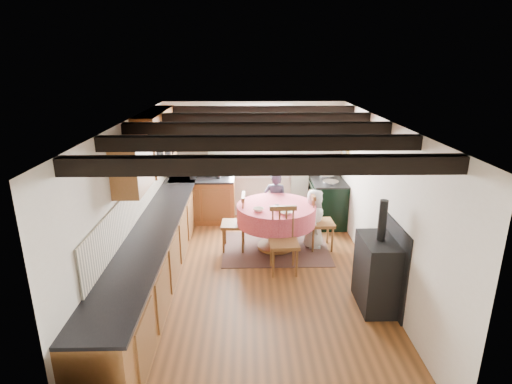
{
  "coord_description": "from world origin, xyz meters",
  "views": [
    {
      "loc": [
        -0.14,
        -5.54,
        3.21
      ],
      "look_at": [
        0.0,
        0.8,
        1.15
      ],
      "focal_mm": 28.94,
      "sensor_mm": 36.0,
      "label": 1
    }
  ],
  "objects_px": {
    "dining_table": "(276,227)",
    "child_right": "(314,219)",
    "child_far": "(275,203)",
    "aga_range": "(327,201)",
    "chair_left": "(233,222)",
    "cast_iron_stove": "(379,255)",
    "chair_near": "(284,241)",
    "cup": "(277,208)",
    "chair_right": "(321,221)"
  },
  "relations": [
    {
      "from": "dining_table",
      "to": "child_right",
      "type": "bearing_deg",
      "value": 6.64
    },
    {
      "from": "child_far",
      "to": "aga_range",
      "type": "bearing_deg",
      "value": -147.67
    },
    {
      "from": "chair_left",
      "to": "cast_iron_stove",
      "type": "relative_size",
      "value": 0.67
    },
    {
      "from": "cast_iron_stove",
      "to": "child_far",
      "type": "relative_size",
      "value": 1.26
    },
    {
      "from": "dining_table",
      "to": "chair_near",
      "type": "bearing_deg",
      "value": -85.41
    },
    {
      "from": "aga_range",
      "to": "child_right",
      "type": "bearing_deg",
      "value": -111.76
    },
    {
      "from": "aga_range",
      "to": "child_right",
      "type": "distance_m",
      "value": 1.19
    },
    {
      "from": "chair_near",
      "to": "cup",
      "type": "height_order",
      "value": "chair_near"
    },
    {
      "from": "dining_table",
      "to": "aga_range",
      "type": "relative_size",
      "value": 1.35
    },
    {
      "from": "chair_right",
      "to": "aga_range",
      "type": "xyz_separation_m",
      "value": [
        0.32,
        1.16,
        -0.05
      ]
    },
    {
      "from": "chair_near",
      "to": "chair_left",
      "type": "relative_size",
      "value": 1.03
    },
    {
      "from": "chair_near",
      "to": "child_right",
      "type": "relative_size",
      "value": 0.98
    },
    {
      "from": "chair_near",
      "to": "aga_range",
      "type": "relative_size",
      "value": 1.04
    },
    {
      "from": "aga_range",
      "to": "child_far",
      "type": "relative_size",
      "value": 0.84
    },
    {
      "from": "chair_near",
      "to": "child_far",
      "type": "distance_m",
      "value": 1.57
    },
    {
      "from": "chair_near",
      "to": "child_far",
      "type": "relative_size",
      "value": 0.87
    },
    {
      "from": "dining_table",
      "to": "chair_right",
      "type": "distance_m",
      "value": 0.8
    },
    {
      "from": "cast_iron_stove",
      "to": "child_right",
      "type": "relative_size",
      "value": 1.43
    },
    {
      "from": "chair_right",
      "to": "child_far",
      "type": "distance_m",
      "value": 1.05
    },
    {
      "from": "cast_iron_stove",
      "to": "aga_range",
      "type": "bearing_deg",
      "value": 92.12
    },
    {
      "from": "dining_table",
      "to": "chair_near",
      "type": "relative_size",
      "value": 1.3
    },
    {
      "from": "chair_left",
      "to": "aga_range",
      "type": "xyz_separation_m",
      "value": [
        1.85,
        1.17,
        -0.04
      ]
    },
    {
      "from": "chair_left",
      "to": "cast_iron_stove",
      "type": "bearing_deg",
      "value": 49.33
    },
    {
      "from": "child_right",
      "to": "cup",
      "type": "relative_size",
      "value": 10.14
    },
    {
      "from": "chair_left",
      "to": "child_right",
      "type": "height_order",
      "value": "child_right"
    },
    {
      "from": "dining_table",
      "to": "cast_iron_stove",
      "type": "xyz_separation_m",
      "value": [
        1.23,
        -1.78,
        0.35
      ]
    },
    {
      "from": "aga_range",
      "to": "dining_table",
      "type": "bearing_deg",
      "value": -133.31
    },
    {
      "from": "chair_near",
      "to": "chair_left",
      "type": "distance_m",
      "value": 1.16
    },
    {
      "from": "chair_left",
      "to": "cup",
      "type": "xyz_separation_m",
      "value": [
        0.73,
        -0.28,
        0.36
      ]
    },
    {
      "from": "chair_near",
      "to": "cup",
      "type": "xyz_separation_m",
      "value": [
        -0.08,
        0.55,
        0.35
      ]
    },
    {
      "from": "child_right",
      "to": "chair_left",
      "type": "bearing_deg",
      "value": 102.24
    },
    {
      "from": "chair_near",
      "to": "chair_right",
      "type": "xyz_separation_m",
      "value": [
        0.73,
        0.85,
        -0.01
      ]
    },
    {
      "from": "dining_table",
      "to": "child_right",
      "type": "xyz_separation_m",
      "value": [
        0.67,
        0.08,
        0.12
      ]
    },
    {
      "from": "dining_table",
      "to": "chair_left",
      "type": "relative_size",
      "value": 1.34
    },
    {
      "from": "dining_table",
      "to": "chair_right",
      "type": "relative_size",
      "value": 1.32
    },
    {
      "from": "child_far",
      "to": "chair_near",
      "type": "bearing_deg",
      "value": 100.98
    },
    {
      "from": "chair_right",
      "to": "chair_left",
      "type": "bearing_deg",
      "value": 88.61
    },
    {
      "from": "dining_table",
      "to": "chair_near",
      "type": "distance_m",
      "value": 0.84
    },
    {
      "from": "chair_near",
      "to": "cast_iron_stove",
      "type": "distance_m",
      "value": 1.52
    },
    {
      "from": "chair_near",
      "to": "chair_right",
      "type": "bearing_deg",
      "value": 47.14
    },
    {
      "from": "aga_range",
      "to": "child_right",
      "type": "relative_size",
      "value": 0.95
    },
    {
      "from": "chair_near",
      "to": "child_far",
      "type": "bearing_deg",
      "value": 88.69
    },
    {
      "from": "chair_near",
      "to": "aga_range",
      "type": "xyz_separation_m",
      "value": [
        1.05,
        2.01,
        -0.06
      ]
    },
    {
      "from": "chair_near",
      "to": "cup",
      "type": "bearing_deg",
      "value": 95.48
    },
    {
      "from": "chair_near",
      "to": "cup",
      "type": "relative_size",
      "value": 9.95
    },
    {
      "from": "cup",
      "to": "cast_iron_stove",
      "type": "bearing_deg",
      "value": -50.71
    },
    {
      "from": "dining_table",
      "to": "cup",
      "type": "height_order",
      "value": "cup"
    },
    {
      "from": "dining_table",
      "to": "chair_right",
      "type": "height_order",
      "value": "chair_right"
    },
    {
      "from": "chair_right",
      "to": "cup",
      "type": "xyz_separation_m",
      "value": [
        -0.8,
        -0.3,
        0.35
      ]
    },
    {
      "from": "chair_left",
      "to": "child_right",
      "type": "distance_m",
      "value": 1.42
    }
  ]
}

